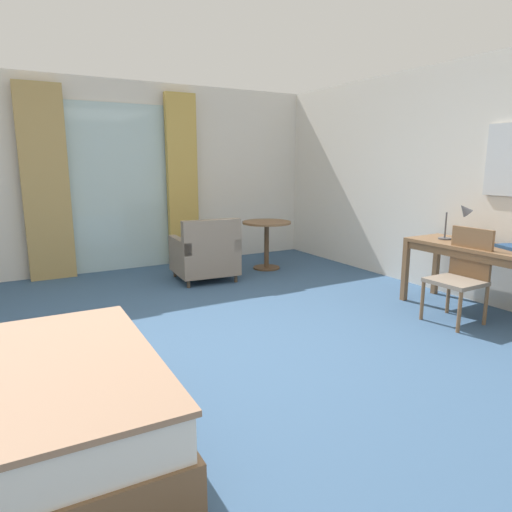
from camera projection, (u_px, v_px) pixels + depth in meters
The scene contains 11 objects.
ground at pixel (221, 355), 3.88m from camera, with size 6.86×7.50×0.10m, color #38567A.
wall_back at pixel (115, 177), 6.56m from camera, with size 6.46×0.12×2.69m, color silver.
wall_right at pixel (472, 181), 5.14m from camera, with size 0.12×7.10×2.69m, color silver.
balcony_glass_door at pixel (118, 189), 6.53m from camera, with size 1.46×0.02×2.37m, color silver.
curtain_panel_left at pixel (46, 184), 5.96m from camera, with size 0.58×0.10×2.55m, color tan.
curtain_panel_right at pixel (182, 181), 6.89m from camera, with size 0.47×0.10×2.55m, color tan.
writing_desk at pixel (481, 254), 4.64m from camera, with size 0.60×1.52×0.73m.
desk_chair at pixel (462, 272), 4.47m from camera, with size 0.45×0.47×0.93m.
desk_lamp at pixel (461, 215), 4.90m from camera, with size 0.28×0.27×0.43m.
armchair_by_window at pixel (205, 255), 6.06m from camera, with size 0.83×0.82×0.85m.
round_cafe_table at pixel (267, 234), 6.70m from camera, with size 0.71×0.71×0.71m.
Camera 1 is at (-1.55, -3.30, 1.56)m, focal length 31.92 mm.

